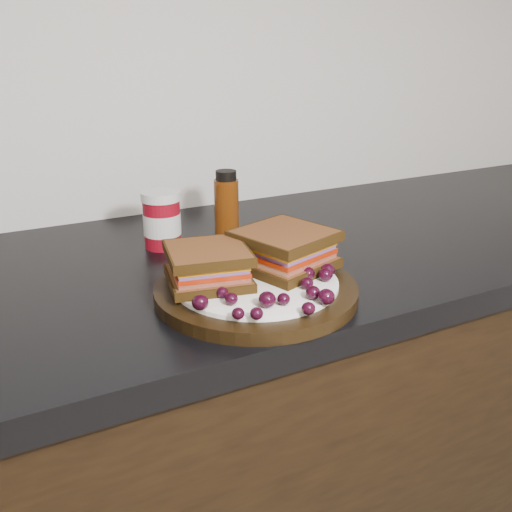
{
  "coord_description": "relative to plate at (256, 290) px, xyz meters",
  "views": [
    {
      "loc": [
        -0.16,
        0.9,
        1.23
      ],
      "look_at": [
        0.17,
        1.54,
        0.96
      ],
      "focal_mm": 40.0,
      "sensor_mm": 36.0,
      "label": 1
    }
  ],
  "objects": [
    {
      "name": "grape_15",
      "position": [
        0.05,
        0.02,
        0.02
      ],
      "size": [
        0.02,
        0.02,
        0.02
      ],
      "primitive_type": "ellipsoid",
      "color": "black",
      "rests_on": "plate"
    },
    {
      "name": "grape_14",
      "position": [
        0.08,
        0.04,
        0.02
      ],
      "size": [
        0.02,
        0.02,
        0.02
      ],
      "primitive_type": "ellipsoid",
      "color": "black",
      "rests_on": "plate"
    },
    {
      "name": "grape_20",
      "position": [
        -0.06,
        -0.01,
        0.02
      ],
      "size": [
        0.02,
        0.02,
        0.02
      ],
      "primitive_type": "ellipsoid",
      "color": "black",
      "rests_on": "plate"
    },
    {
      "name": "grape_0",
      "position": [
        -0.1,
        -0.05,
        0.02
      ],
      "size": [
        0.02,
        0.02,
        0.02
      ],
      "primitive_type": "ellipsoid",
      "color": "black",
      "rests_on": "plate"
    },
    {
      "name": "grape_18",
      "position": [
        -0.07,
        0.04,
        0.03
      ],
      "size": [
        0.02,
        0.02,
        0.02
      ],
      "primitive_type": "ellipsoid",
      "color": "black",
      "rests_on": "plate"
    },
    {
      "name": "grape_19",
      "position": [
        -0.09,
        0.02,
        0.02
      ],
      "size": [
        0.02,
        0.02,
        0.02
      ],
      "primitive_type": "ellipsoid",
      "color": "black",
      "rests_on": "plate"
    },
    {
      "name": "grape_17",
      "position": [
        -0.04,
        0.03,
        0.02
      ],
      "size": [
        0.02,
        0.02,
        0.02
      ],
      "primitive_type": "ellipsoid",
      "color": "black",
      "rests_on": "plate"
    },
    {
      "name": "grape_1",
      "position": [
        -0.06,
        -0.05,
        0.02
      ],
      "size": [
        0.02,
        0.02,
        0.02
      ],
      "primitive_type": "ellipsoid",
      "color": "black",
      "rests_on": "plate"
    },
    {
      "name": "grape_7",
      "position": [
        0.04,
        -0.11,
        0.03
      ],
      "size": [
        0.02,
        0.02,
        0.02
      ],
      "primitive_type": "ellipsoid",
      "color": "black",
      "rests_on": "plate"
    },
    {
      "name": "grape_11",
      "position": [
        0.06,
        -0.03,
        0.02
      ],
      "size": [
        0.02,
        0.02,
        0.02
      ],
      "primitive_type": "ellipsoid",
      "color": "black",
      "rests_on": "plate"
    },
    {
      "name": "grape_12",
      "position": [
        0.09,
        -0.03,
        0.02
      ],
      "size": [
        0.02,
        0.02,
        0.02
      ],
      "primitive_type": "ellipsoid",
      "color": "black",
      "rests_on": "plate"
    },
    {
      "name": "grape_3",
      "position": [
        -0.05,
        -0.1,
        0.02
      ],
      "size": [
        0.02,
        0.02,
        0.01
      ],
      "primitive_type": "ellipsoid",
      "color": "black",
      "rests_on": "plate"
    },
    {
      "name": "grape_4",
      "position": [
        -0.03,
        -0.08,
        0.03
      ],
      "size": [
        0.02,
        0.02,
        0.02
      ],
      "primitive_type": "ellipsoid",
      "color": "black",
      "rests_on": "plate"
    },
    {
      "name": "grape_9",
      "position": [
        0.05,
        -0.06,
        0.02
      ],
      "size": [
        0.02,
        0.02,
        0.02
      ],
      "primitive_type": "ellipsoid",
      "color": "black",
      "rests_on": "plate"
    },
    {
      "name": "grape_2",
      "position": [
        -0.07,
        -0.09,
        0.02
      ],
      "size": [
        0.02,
        0.02,
        0.01
      ],
      "primitive_type": "ellipsoid",
      "color": "black",
      "rests_on": "plate"
    },
    {
      "name": "grape_16",
      "position": [
        -0.04,
        0.05,
        0.02
      ],
      "size": [
        0.02,
        0.02,
        0.01
      ],
      "primitive_type": "ellipsoid",
      "color": "black",
      "rests_on": "plate"
    },
    {
      "name": "grape_10",
      "position": [
        0.08,
        -0.05,
        0.02
      ],
      "size": [
        0.02,
        0.02,
        0.02
      ],
      "primitive_type": "ellipsoid",
      "color": "black",
      "rests_on": "plate"
    },
    {
      "name": "grape_21",
      "position": [
        -0.06,
        -0.03,
        0.02
      ],
      "size": [
        0.02,
        0.02,
        0.01
      ],
      "primitive_type": "ellipsoid",
      "color": "black",
      "rests_on": "plate"
    },
    {
      "name": "countertop",
      "position": [
        -0.17,
        0.16,
        -0.03
      ],
      "size": [
        3.98,
        0.6,
        0.04
      ],
      "primitive_type": "cube",
      "color": "black",
      "rests_on": "base_cabinets"
    },
    {
      "name": "sandwich_right",
      "position": [
        0.06,
        0.02,
        0.04
      ],
      "size": [
        0.15,
        0.15,
        0.06
      ],
      "primitive_type": null,
      "rotation": [
        0.0,
        0.0,
        0.31
      ],
      "color": "brown",
      "rests_on": "plate"
    },
    {
      "name": "grape_8",
      "position": [
        0.04,
        -0.09,
        0.02
      ],
      "size": [
        0.02,
        0.02,
        0.02
      ],
      "primitive_type": "ellipsoid",
      "color": "black",
      "rests_on": "plate"
    },
    {
      "name": "grape_23",
      "position": [
        -0.08,
        0.03,
        0.03
      ],
      "size": [
        0.02,
        0.02,
        0.02
      ],
      "primitive_type": "ellipsoid",
      "color": "black",
      "rests_on": "plate"
    },
    {
      "name": "grape_13",
      "position": [
        0.1,
        0.0,
        0.02
      ],
      "size": [
        0.02,
        0.02,
        0.01
      ],
      "primitive_type": "ellipsoid",
      "color": "black",
      "rests_on": "plate"
    },
    {
      "name": "oil_bottle",
      "position": [
        0.07,
        0.25,
        0.05
      ],
      "size": [
        0.06,
        0.06,
        0.12
      ],
      "primitive_type": "cylinder",
      "rotation": [
        0.0,
        0.0,
        -0.41
      ],
      "color": "#542508",
      "rests_on": "countertop"
    },
    {
      "name": "plate",
      "position": [
        0.0,
        0.0,
        0.0
      ],
      "size": [
        0.28,
        0.28,
        0.02
      ],
      "primitive_type": "cylinder",
      "color": "black",
      "rests_on": "countertop"
    },
    {
      "name": "grape_22",
      "position": [
        -0.05,
        0.03,
        0.02
      ],
      "size": [
        0.01,
        0.01,
        0.01
      ],
      "primitive_type": "ellipsoid",
      "color": "black",
      "rests_on": "plate"
    },
    {
      "name": "condiment_jar",
      "position": [
        -0.05,
        0.25,
        0.04
      ],
      "size": [
        0.09,
        0.09,
        0.1
      ],
      "primitive_type": "cylinder",
      "rotation": [
        0.0,
        0.0,
        0.4
      ],
      "color": "maroon",
      "rests_on": "countertop"
    },
    {
      "name": "grape_6",
      "position": [
        0.01,
        -0.12,
        0.02
      ],
      "size": [
        0.02,
        0.02,
        0.02
      ],
      "primitive_type": "ellipsoid",
      "color": "black",
      "rests_on": "plate"
    },
    {
      "name": "grape_5",
      "position": [
        -0.01,
        -0.08,
        0.02
      ],
      "size": [
        0.02,
        0.02,
        0.02
      ],
      "primitive_type": "ellipsoid",
      "color": "black",
      "rests_on": "plate"
    },
    {
      "name": "grape_24",
      "position": [
        -0.07,
        0.0,
        0.02
      ],
      "size": [
        0.02,
        0.02,
        0.02
      ],
      "primitive_type": "ellipsoid",
      "color": "black",
      "rests_on": "plate"
    },
    {
      "name": "sandwich_left",
      "position": [
        -0.06,
        0.02,
        0.04
      ],
      "size": [
        0.13,
        0.13,
        0.05
      ],
      "primitive_type": null,
      "rotation": [
        0.0,
        0.0,
        -0.2
      ],
      "color": "brown",
      "rests_on": "plate"
    }
  ]
}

